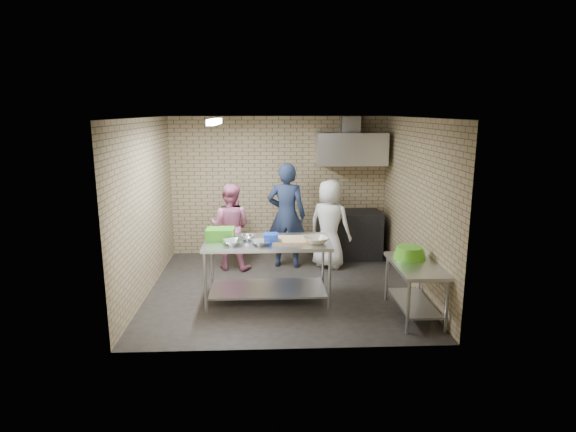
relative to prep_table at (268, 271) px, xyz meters
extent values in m
plane|color=black|center=(0.23, 0.46, -0.46)|extent=(4.20, 4.20, 0.00)
plane|color=black|center=(0.23, 0.46, 2.24)|extent=(4.20, 4.20, 0.00)
cube|color=tan|center=(0.23, 2.46, 0.89)|extent=(4.20, 0.06, 2.70)
cube|color=tan|center=(0.23, -1.54, 0.89)|extent=(4.20, 0.06, 2.70)
cube|color=tan|center=(-1.87, 0.46, 0.89)|extent=(0.06, 4.00, 2.70)
cube|color=tan|center=(2.33, 0.46, 0.89)|extent=(0.06, 4.00, 2.70)
cube|color=silver|center=(0.00, 0.00, 0.00)|extent=(1.85, 0.93, 0.93)
cube|color=silver|center=(2.03, -0.64, -0.09)|extent=(0.60, 1.20, 0.75)
cube|color=black|center=(1.58, 2.11, -0.01)|extent=(1.20, 0.70, 0.90)
cube|color=silver|center=(1.58, 2.16, 1.64)|extent=(1.30, 0.60, 0.60)
cube|color=#A5A8AD|center=(1.58, 2.31, 2.09)|extent=(0.35, 0.30, 0.30)
cube|color=#3F2B19|center=(1.88, 2.35, 1.46)|extent=(0.80, 0.20, 0.04)
cube|color=white|center=(-0.77, 0.46, 2.18)|extent=(0.10, 1.25, 0.08)
cube|color=#36921B|center=(-0.70, 0.12, 0.55)|extent=(0.41, 0.31, 0.16)
cube|color=#183CB9|center=(0.05, -0.10, 0.53)|extent=(0.21, 0.21, 0.13)
cube|color=tan|center=(0.35, -0.02, 0.48)|extent=(0.57, 0.43, 0.03)
imported|color=silver|center=(-0.50, -0.20, 0.50)|extent=(0.36, 0.36, 0.07)
imported|color=silver|center=(-0.30, 0.05, 0.50)|extent=(0.28, 0.28, 0.07)
imported|color=silver|center=(-0.10, -0.22, 0.50)|extent=(0.33, 0.33, 0.07)
imported|color=#BFB599|center=(0.70, -0.15, 0.51)|extent=(0.45, 0.45, 0.09)
cylinder|color=#B22619|center=(1.63, 2.35, 1.57)|extent=(0.07, 0.07, 0.18)
cylinder|color=green|center=(2.03, 2.35, 1.55)|extent=(0.06, 0.06, 0.15)
imported|color=#141C33|center=(0.35, 1.60, 0.49)|extent=(0.76, 0.57, 1.90)
imported|color=#C6698D|center=(-0.66, 1.52, 0.31)|extent=(0.87, 0.75, 1.55)
imported|color=white|center=(1.13, 1.54, 0.34)|extent=(0.94, 0.84, 1.60)
camera|label=1|loc=(0.00, -6.78, 2.34)|focal=29.74mm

